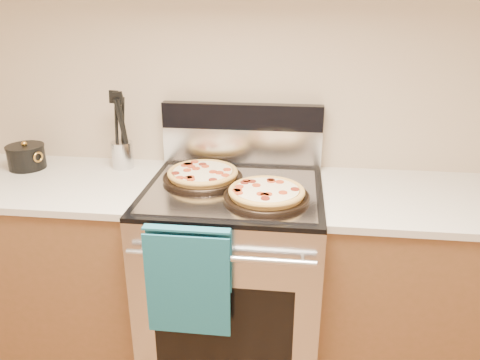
# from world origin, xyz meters

# --- Properties ---
(wall_back) EXTENTS (4.00, 0.00, 4.00)m
(wall_back) POSITION_xyz_m (0.00, 2.00, 1.35)
(wall_back) COLOR #C9AD91
(wall_back) RESTS_ON ground
(range_body) EXTENTS (0.76, 0.68, 0.90)m
(range_body) POSITION_xyz_m (0.00, 1.65, 0.45)
(range_body) COLOR #B7B7BC
(range_body) RESTS_ON ground
(oven_window) EXTENTS (0.56, 0.01, 0.40)m
(oven_window) POSITION_xyz_m (0.00, 1.31, 0.45)
(oven_window) COLOR black
(oven_window) RESTS_ON range_body
(cooktop) EXTENTS (0.76, 0.68, 0.02)m
(cooktop) POSITION_xyz_m (0.00, 1.65, 0.91)
(cooktop) COLOR black
(cooktop) RESTS_ON range_body
(backsplash_lower) EXTENTS (0.76, 0.06, 0.18)m
(backsplash_lower) POSITION_xyz_m (0.00, 1.96, 1.01)
(backsplash_lower) COLOR silver
(backsplash_lower) RESTS_ON cooktop
(backsplash_upper) EXTENTS (0.76, 0.06, 0.12)m
(backsplash_upper) POSITION_xyz_m (0.00, 1.96, 1.16)
(backsplash_upper) COLOR black
(backsplash_upper) RESTS_ON backsplash_lower
(oven_handle) EXTENTS (0.70, 0.03, 0.03)m
(oven_handle) POSITION_xyz_m (0.00, 1.27, 0.80)
(oven_handle) COLOR silver
(oven_handle) RESTS_ON range_body
(dish_towel) EXTENTS (0.32, 0.05, 0.42)m
(dish_towel) POSITION_xyz_m (-0.12, 1.27, 0.70)
(dish_towel) COLOR #165270
(dish_towel) RESTS_ON oven_handle
(foil_sheet) EXTENTS (0.70, 0.55, 0.01)m
(foil_sheet) POSITION_xyz_m (0.00, 1.62, 0.92)
(foil_sheet) COLOR gray
(foil_sheet) RESTS_ON cooktop
(cabinet_left) EXTENTS (1.00, 0.62, 0.88)m
(cabinet_left) POSITION_xyz_m (-0.88, 1.68, 0.44)
(cabinet_left) COLOR brown
(cabinet_left) RESTS_ON ground
(countertop_left) EXTENTS (1.02, 0.64, 0.03)m
(countertop_left) POSITION_xyz_m (-0.88, 1.68, 0.90)
(countertop_left) COLOR beige
(countertop_left) RESTS_ON cabinet_left
(cabinet_right) EXTENTS (1.00, 0.62, 0.88)m
(cabinet_right) POSITION_xyz_m (0.88, 1.68, 0.44)
(cabinet_right) COLOR brown
(cabinet_right) RESTS_ON ground
(countertop_right) EXTENTS (1.02, 0.64, 0.03)m
(countertop_right) POSITION_xyz_m (0.88, 1.68, 0.90)
(countertop_right) COLOR beige
(countertop_right) RESTS_ON cabinet_right
(pepperoni_pizza_back) EXTENTS (0.46, 0.46, 0.05)m
(pepperoni_pizza_back) POSITION_xyz_m (-0.15, 1.72, 0.95)
(pepperoni_pizza_back) COLOR #A57732
(pepperoni_pizza_back) RESTS_ON foil_sheet
(pepperoni_pizza_front) EXTENTS (0.44, 0.44, 0.05)m
(pepperoni_pizza_front) POSITION_xyz_m (0.15, 1.54, 0.95)
(pepperoni_pizza_front) COLOR #A57732
(pepperoni_pizza_front) RESTS_ON foil_sheet
(utensil_crock) EXTENTS (0.12, 0.12, 0.13)m
(utensil_crock) POSITION_xyz_m (-0.57, 1.88, 0.97)
(utensil_crock) COLOR silver
(utensil_crock) RESTS_ON countertop_left
(saucepan) EXTENTS (0.23, 0.23, 0.10)m
(saucepan) POSITION_xyz_m (-1.03, 1.81, 0.96)
(saucepan) COLOR black
(saucepan) RESTS_ON countertop_left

